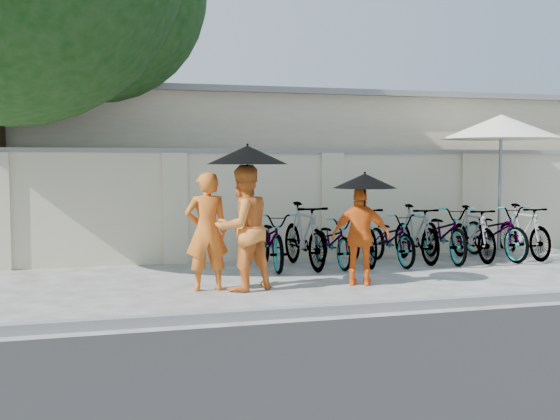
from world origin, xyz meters
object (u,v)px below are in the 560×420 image
object	(u,v)px
monk_center	(243,228)
patio_umbrella	(501,128)
monk_left	(207,231)
monk_right	(361,236)

from	to	relation	value
monk_center	patio_umbrella	size ratio (longest dim) A/B	0.65
monk_left	patio_umbrella	distance (m)	6.74
patio_umbrella	monk_right	bearing A→B (deg)	-148.87
monk_center	patio_umbrella	distance (m)	6.32
monk_left	patio_umbrella	xyz separation A→B (m)	(6.18, 2.14, 1.64)
monk_left	monk_center	xyz separation A→B (m)	(0.50, -0.13, 0.05)
monk_right	patio_umbrella	distance (m)	4.88
monk_center	monk_right	distance (m)	1.79
monk_left	patio_umbrella	size ratio (longest dim) A/B	0.62
monk_center	monk_right	world-z (taller)	monk_center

